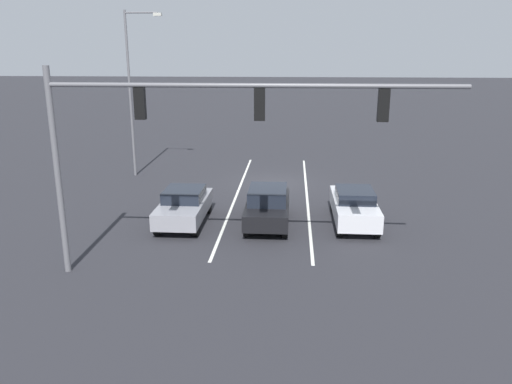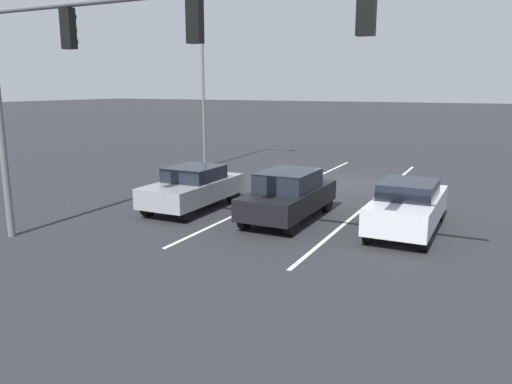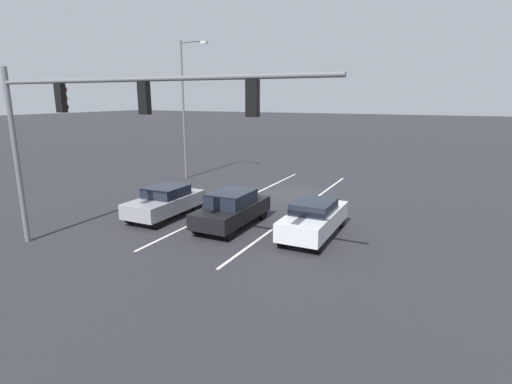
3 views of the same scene
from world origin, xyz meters
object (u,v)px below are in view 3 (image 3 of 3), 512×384
(car_silver_leftlane_front, at_px, (314,218))
(traffic_signal_gantry, at_px, (92,117))
(car_black_midlane_front, at_px, (232,209))
(car_gray_rightlane_front, at_px, (165,201))
(street_lamp_right_shoulder, at_px, (186,102))

(car_silver_leftlane_front, distance_m, traffic_signal_gantry, 9.10)
(car_black_midlane_front, bearing_deg, car_gray_rightlane_front, 2.11)
(car_gray_rightlane_front, height_order, street_lamp_right_shoulder, street_lamp_right_shoulder)
(street_lamp_right_shoulder, bearing_deg, car_black_midlane_front, 134.85)
(car_black_midlane_front, relative_size, street_lamp_right_shoulder, 0.47)
(car_gray_rightlane_front, height_order, traffic_signal_gantry, traffic_signal_gantry)
(car_silver_leftlane_front, xyz_separation_m, car_gray_rightlane_front, (7.18, 0.49, -0.01))
(traffic_signal_gantry, bearing_deg, car_silver_leftlane_front, -136.83)
(car_silver_leftlane_front, bearing_deg, street_lamp_right_shoulder, -33.49)
(car_silver_leftlane_front, height_order, traffic_signal_gantry, traffic_signal_gantry)
(traffic_signal_gantry, bearing_deg, street_lamp_right_shoulder, -66.39)
(car_black_midlane_front, xyz_separation_m, street_lamp_right_shoulder, (8.05, -8.09, 4.46))
(car_gray_rightlane_front, relative_size, street_lamp_right_shoulder, 0.45)
(car_black_midlane_front, bearing_deg, street_lamp_right_shoulder, -45.15)
(car_silver_leftlane_front, relative_size, street_lamp_right_shoulder, 0.48)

